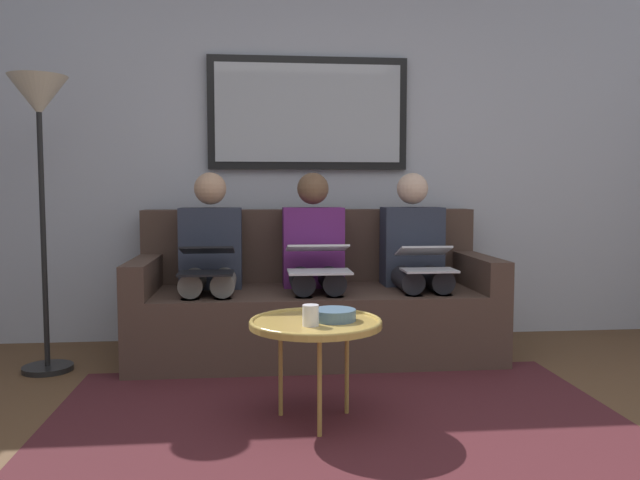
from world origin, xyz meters
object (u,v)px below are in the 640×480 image
object	(u,v)px
person_right	(210,259)
person_left	(416,257)
laptop_silver	(426,259)
laptop_white	(318,258)
framed_mirror	(308,113)
laptop_black	(207,260)
coffee_table	(316,324)
cup	(311,315)
bowl	(334,315)
person_middle	(314,258)
standing_lamp	(40,129)
couch	(313,304)

from	to	relation	value
person_right	person_left	bearing A→B (deg)	180.00
laptop_silver	laptop_white	world-z (taller)	laptop_white
framed_mirror	laptop_black	bearing A→B (deg)	47.50
laptop_white	person_right	xyz separation A→B (m)	(0.64, -0.24, -0.03)
coffee_table	laptop_silver	world-z (taller)	laptop_silver
cup	laptop_silver	distance (m)	1.27
framed_mirror	bowl	xyz separation A→B (m)	(0.02, 1.60, -1.07)
bowl	laptop_black	xyz separation A→B (m)	(0.62, -0.90, 0.15)
laptop_silver	laptop_white	bearing A→B (deg)	-0.60
person_middle	standing_lamp	distance (m)	1.74
person_middle	person_right	world-z (taller)	same
person_middle	person_right	bearing A→B (deg)	0.00
person_middle	laptop_silver	bearing A→B (deg)	159.00
person_left	standing_lamp	xyz separation A→B (m)	(2.19, 0.20, 0.76)
bowl	laptop_black	distance (m)	1.11
laptop_black	laptop_silver	bearing A→B (deg)	179.82
bowl	laptop_white	distance (m)	0.92
laptop_white	framed_mirror	bearing A→B (deg)	-90.00
cup	laptop_silver	xyz separation A→B (m)	(-0.77, -1.00, 0.12)
person_left	bowl	bearing A→B (deg)	60.13
person_middle	laptop_white	size ratio (longest dim) A/B	2.98
coffee_table	cup	bearing A→B (deg)	72.24
laptop_white	couch	bearing A→B (deg)	-90.00
laptop_silver	person_left	bearing A→B (deg)	-90.00
cup	bowl	bearing A→B (deg)	-138.53
laptop_silver	cup	bearing A→B (deg)	52.35
couch	bowl	bearing A→B (deg)	89.21
person_right	laptop_black	xyz separation A→B (m)	(-0.00, 0.24, 0.02)
standing_lamp	couch	bearing A→B (deg)	-170.20
laptop_silver	person_middle	xyz separation A→B (m)	(0.64, -0.25, -0.01)
coffee_table	standing_lamp	xyz separation A→B (m)	(1.45, -0.95, 0.93)
person_right	standing_lamp	xyz separation A→B (m)	(0.91, 0.20, 0.76)
person_right	standing_lamp	distance (m)	1.20
laptop_silver	standing_lamp	distance (m)	2.31
bowl	laptop_silver	bearing A→B (deg)	-126.19
coffee_table	person_left	xyz separation A→B (m)	(-0.74, -1.15, 0.17)
laptop_white	standing_lamp	size ratio (longest dim) A/B	0.23
bowl	person_middle	size ratio (longest dim) A/B	0.17
laptop_black	bowl	bearing A→B (deg)	124.65
couch	laptop_silver	bearing A→B (deg)	153.84
framed_mirror	laptop_white	xyz separation A→B (m)	(0.00, 0.70, -0.91)
framed_mirror	person_left	size ratio (longest dim) A/B	1.19
person_middle	laptop_white	xyz separation A→B (m)	(0.00, 0.24, 0.03)
couch	laptop_silver	xyz separation A→B (m)	(-0.64, 0.31, 0.31)
cup	person_left	world-z (taller)	person_left
laptop_white	person_left	bearing A→B (deg)	-159.53
couch	framed_mirror	xyz separation A→B (m)	(0.00, -0.39, 1.24)
person_left	standing_lamp	world-z (taller)	standing_lamp
standing_lamp	framed_mirror	bearing A→B (deg)	-157.07
cup	bowl	distance (m)	0.15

